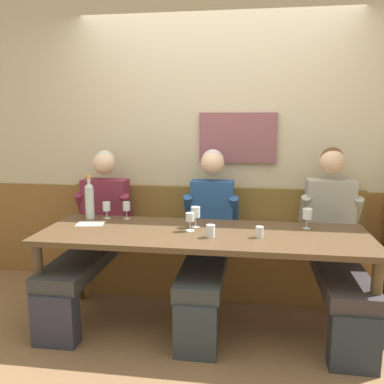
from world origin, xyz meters
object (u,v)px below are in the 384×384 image
person_center_right_seat (92,232)px  wine_bottle_clear_water (89,200)px  wine_glass_right_end (190,218)px  wine_glass_by_bottle (126,207)px  person_left_seat (336,238)px  water_tumbler_center (259,232)px  dining_table (203,242)px  wine_glass_mid_left (307,215)px  wall_bench (212,261)px  person_center_left_seat (207,234)px  wine_glass_left_end (107,207)px  water_tumbler_right (211,231)px  wine_glass_near_bucket (196,213)px

person_center_right_seat → wine_bottle_clear_water: 0.29m
wine_glass_right_end → wine_glass_by_bottle: bearing=153.2°
wine_bottle_clear_water → person_left_seat: bearing=2.0°
water_tumbler_center → wine_glass_by_bottle: bearing=160.3°
wine_glass_right_end → water_tumbler_center: size_ratio=1.75×
dining_table → wine_bottle_clear_water: 1.04m
person_left_seat → wine_glass_mid_left: bearing=-152.2°
person_left_seat → water_tumbler_center: size_ratio=16.94×
wall_bench → wine_bottle_clear_water: 1.23m
wine_bottle_clear_water → person_center_left_seat: bearing=3.0°
wine_glass_left_end → water_tumbler_center: 1.31m
wall_bench → person_left_seat: 1.12m
dining_table → person_left_seat: size_ratio=1.80×
wine_glass_right_end → person_left_seat: bearing=16.2°
person_center_right_seat → wine_glass_left_end: size_ratio=9.22×
person_left_seat → wine_glass_left_end: bearing=-178.9°
wine_glass_left_end → water_tumbler_center: (1.25, -0.38, -0.05)m
wine_glass_mid_left → wine_glass_left_end: 1.61m
person_center_right_seat → wine_bottle_clear_water: (0.01, -0.04, 0.29)m
water_tumbler_center → water_tumbler_right: size_ratio=0.88×
wine_glass_near_bucket → wine_glass_right_end: (-0.03, -0.11, -0.01)m
wine_glass_mid_left → wine_glass_right_end: (-0.86, -0.19, -0.01)m
wall_bench → wine_glass_mid_left: 1.06m
wall_bench → dining_table: 0.78m
wall_bench → dining_table: bearing=-90.0°
wine_glass_mid_left → wine_glass_near_bucket: wine_glass_near_bucket is taller
wine_glass_by_bottle → water_tumbler_right: (0.74, -0.43, -0.06)m
person_center_right_seat → wine_glass_mid_left: size_ratio=8.23×
person_left_seat → wine_glass_by_bottle: size_ratio=9.26×
wall_bench → person_center_right_seat: 1.11m
person_center_right_seat → wine_glass_left_end: 0.26m
wall_bench → person_center_left_seat: bearing=-90.6°
wine_glass_left_end → water_tumbler_right: size_ratio=1.55×
person_center_right_seat → wine_glass_by_bottle: (0.31, -0.00, 0.23)m
person_center_right_seat → wine_glass_right_end: bearing=-18.3°
wine_glass_left_end → person_center_right_seat: bearing=176.6°
wine_bottle_clear_water → wine_glass_mid_left: (1.74, -0.06, -0.05)m
wall_bench → wine_glass_right_end: 0.87m
water_tumbler_center → wine_glass_left_end: bearing=163.1°
person_center_left_seat → wine_bottle_clear_water: bearing=-177.0°
wine_glass_by_bottle → water_tumbler_center: bearing=-19.7°
wall_bench → water_tumbler_center: (0.40, -0.75, 0.50)m
person_center_left_seat → wine_glass_left_end: bearing=-178.8°
wine_glass_by_bottle → wine_glass_right_end: 0.65m
person_left_seat → wall_bench: bearing=161.4°
person_center_left_seat → water_tumbler_right: (0.07, -0.44, 0.15)m
person_left_seat → wine_glass_near_bucket: person_left_seat is taller
wall_bench → wine_glass_near_bucket: size_ratio=17.01×
wine_glass_left_end → person_left_seat: bearing=1.1°
person_left_seat → wine_glass_left_end: 1.86m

